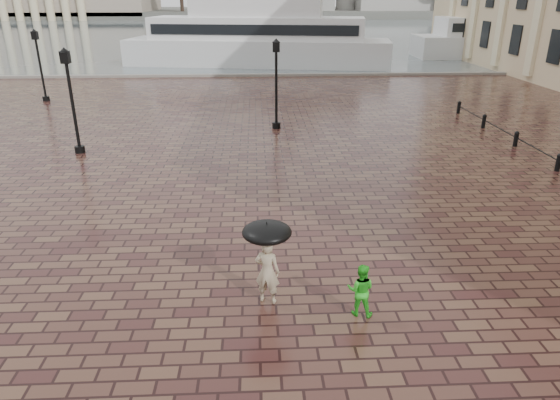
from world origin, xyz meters
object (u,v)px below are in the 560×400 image
adult_pedestrian (267,272)px  ferry_near (258,38)px  ferry_far (527,35)px  street_lamps (125,81)px  child_pedestrian (361,290)px

adult_pedestrian → ferry_near: 41.55m
ferry_near → ferry_far: 30.20m
street_lamps → ferry_far: (37.02, 29.16, 0.06)m
ferry_near → ferry_far: size_ratio=1.08×
adult_pedestrian → child_pedestrian: size_ratio=1.28×
ferry_far → adult_pedestrian: bearing=-120.8°
child_pedestrian → ferry_far: (27.88, 47.22, 1.77)m
ferry_far → child_pedestrian: bearing=-118.7°
street_lamps → ferry_far: size_ratio=0.63×
street_lamps → ferry_far: ferry_far is taller
child_pedestrian → ferry_far: size_ratio=0.05×
street_lamps → child_pedestrian: size_ratio=12.53×
ferry_near → ferry_far: bearing=20.0°
street_lamps → child_pedestrian: (9.14, -18.05, -1.71)m
ferry_near → adult_pedestrian: bearing=-80.0°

